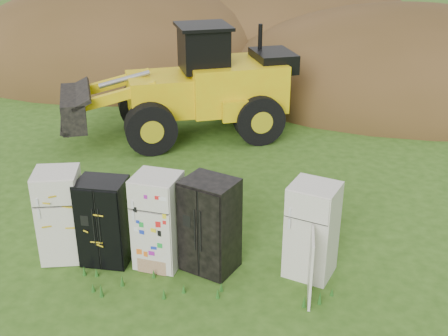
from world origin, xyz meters
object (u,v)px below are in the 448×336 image
at_px(fridge_dark_mid, 210,225).
at_px(fridge_sticker, 158,221).
at_px(fridge_leftmost, 61,215).
at_px(fridge_open_door, 312,230).
at_px(wheel_loader, 176,83).
at_px(fridge_black_side, 105,221).

bearing_deg(fridge_dark_mid, fridge_sticker, -157.87).
relative_size(fridge_leftmost, fridge_sticker, 0.99).
xyz_separation_m(fridge_open_door, wheel_loader, (-3.94, 6.79, 0.76)).
relative_size(fridge_black_side, fridge_sticker, 0.92).
height_order(fridge_leftmost, fridge_open_door, fridge_leftmost).
distance_m(fridge_black_side, fridge_sticker, 1.06).
bearing_deg(fridge_leftmost, wheel_loader, 69.93).
height_order(fridge_open_door, wheel_loader, wheel_loader).
xyz_separation_m(fridge_black_side, fridge_sticker, (1.05, 0.03, 0.07)).
xyz_separation_m(fridge_black_side, wheel_loader, (0.03, 6.85, 0.82)).
bearing_deg(wheel_loader, fridge_black_side, -111.50).
bearing_deg(fridge_dark_mid, fridge_leftmost, -156.74).
height_order(fridge_black_side, fridge_open_door, fridge_open_door).
xyz_separation_m(fridge_leftmost, fridge_open_door, (4.85, 0.03, -0.00)).
bearing_deg(fridge_open_door, wheel_loader, 140.41).
relative_size(fridge_black_side, wheel_loader, 0.25).
bearing_deg(fridge_leftmost, fridge_sticker, -12.38).
bearing_deg(fridge_sticker, fridge_open_door, 9.85).
relative_size(fridge_leftmost, fridge_black_side, 1.07).
xyz_separation_m(fridge_leftmost, fridge_dark_mid, (2.95, -0.03, 0.00)).
distance_m(fridge_black_side, fridge_open_door, 3.96).
height_order(fridge_leftmost, fridge_sticker, fridge_sticker).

